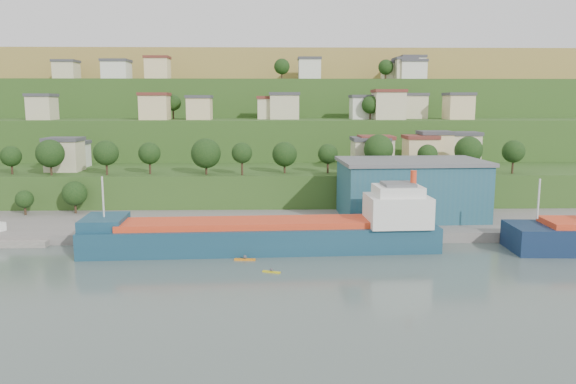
{
  "coord_description": "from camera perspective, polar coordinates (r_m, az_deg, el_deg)",
  "views": [
    {
      "loc": [
        8.37,
        -90.64,
        27.13
      ],
      "look_at": [
        10.81,
        15.0,
        10.23
      ],
      "focal_mm": 35.0,
      "sensor_mm": 36.0,
      "label": 1
    }
  ],
  "objects": [
    {
      "name": "ground",
      "position": [
        94.98,
        -6.38,
        -7.57
      ],
      "size": [
        500.0,
        500.0,
        0.0
      ],
      "primitive_type": "plane",
      "color": "#414F49",
      "rests_on": "ground"
    },
    {
      "name": "quay",
      "position": [
        122.25,
        4.18,
        -3.76
      ],
      "size": [
        220.0,
        26.0,
        4.0
      ],
      "primitive_type": "cube",
      "color": "slate",
      "rests_on": "ground"
    },
    {
      "name": "hillside",
      "position": [
        260.9,
        -3.15,
        3.12
      ],
      "size": [
        360.0,
        211.01,
        96.0
      ],
      "color": "#284719",
      "rests_on": "ground"
    },
    {
      "name": "cargo_ship_near",
      "position": [
        104.05,
        -1.5,
        -4.51
      ],
      "size": [
        65.45,
        13.49,
        16.71
      ],
      "rotation": [
        0.0,
        0.0,
        0.05
      ],
      "color": "#14374B",
      "rests_on": "ground"
    },
    {
      "name": "warehouse",
      "position": [
        126.25,
        12.35,
        0.36
      ],
      "size": [
        31.86,
        20.43,
        12.8
      ],
      "rotation": [
        0.0,
        0.0,
        0.05
      ],
      "color": "#215264",
      "rests_on": "quay"
    },
    {
      "name": "kayak_orange",
      "position": [
        98.49,
        -4.4,
        -6.77
      ],
      "size": [
        3.72,
        0.93,
        0.92
      ],
      "rotation": [
        0.0,
        0.0,
        -0.08
      ],
      "color": "orange",
      "rests_on": "ground"
    },
    {
      "name": "kayak_yellow",
      "position": [
        91.37,
        -1.7,
        -8.05
      ],
      "size": [
        2.98,
        1.48,
        0.74
      ],
      "rotation": [
        0.0,
        0.0,
        -0.34
      ],
      "color": "gold",
      "rests_on": "ground"
    }
  ]
}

